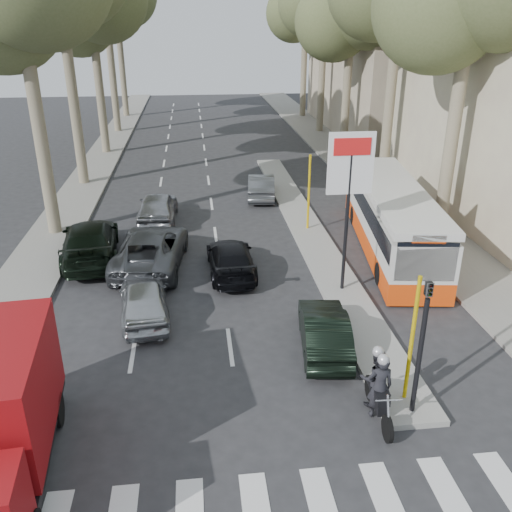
# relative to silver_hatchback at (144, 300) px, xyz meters

# --- Properties ---
(ground) EXTENTS (120.00, 120.00, 0.00)m
(ground) POSITION_rel_silver_hatchback_xyz_m (3.48, -4.00, -0.63)
(ground) COLOR #28282B
(ground) RESTS_ON ground
(sidewalk_right) EXTENTS (3.20, 70.00, 0.12)m
(sidewalk_right) POSITION_rel_silver_hatchback_xyz_m (12.08, 21.00, -0.57)
(sidewalk_right) COLOR gray
(sidewalk_right) RESTS_ON ground
(median_left) EXTENTS (2.40, 64.00, 0.12)m
(median_left) POSITION_rel_silver_hatchback_xyz_m (-4.52, 24.00, -0.57)
(median_left) COLOR gray
(median_left) RESTS_ON ground
(traffic_island) EXTENTS (1.50, 26.00, 0.16)m
(traffic_island) POSITION_rel_silver_hatchback_xyz_m (6.73, 7.00, -0.55)
(traffic_island) COLOR gray
(traffic_island) RESTS_ON ground
(building_far) EXTENTS (11.00, 20.00, 16.00)m
(building_far) POSITION_rel_silver_hatchback_xyz_m (18.98, 30.00, 7.37)
(building_far) COLOR #B7A88E
(building_far) RESTS_ON ground
(billboard) EXTENTS (1.50, 12.10, 5.60)m
(billboard) POSITION_rel_silver_hatchback_xyz_m (6.73, 1.00, 3.07)
(billboard) COLOR yellow
(billboard) RESTS_ON ground
(traffic_light_island) EXTENTS (0.16, 0.41, 3.60)m
(traffic_light_island) POSITION_rel_silver_hatchback_xyz_m (6.73, -5.50, 1.86)
(traffic_light_island) COLOR black
(traffic_light_island) RESTS_ON ground
(tree_r_c) EXTENTS (7.40, 7.20, 13.32)m
(tree_r_c) POSITION_rel_silver_hatchback_xyz_m (12.51, 22.11, 9.06)
(tree_r_c) COLOR #6B604C
(tree_r_c) RESTS_ON ground
(tree_r_e) EXTENTS (7.40, 7.20, 14.10)m
(tree_r_e) POSITION_rel_silver_hatchback_xyz_m (12.71, 38.11, 9.75)
(tree_r_e) COLOR #6B604C
(tree_r_e) RESTS_ON ground
(silver_hatchback) EXTENTS (1.90, 3.85, 1.26)m
(silver_hatchback) POSITION_rel_silver_hatchback_xyz_m (0.00, 0.00, 0.00)
(silver_hatchback) COLOR #ADB1B6
(silver_hatchback) RESTS_ON ground
(dark_hatchback) EXTENTS (1.72, 3.81, 1.21)m
(dark_hatchback) POSITION_rel_silver_hatchback_xyz_m (5.28, -2.40, -0.02)
(dark_hatchback) COLOR black
(dark_hatchback) RESTS_ON ground
(queue_car_a) EXTENTS (2.98, 5.49, 1.46)m
(queue_car_a) POSITION_rel_silver_hatchback_xyz_m (-0.02, 4.00, 0.10)
(queue_car_a) COLOR #46484D
(queue_car_a) RESTS_ON ground
(queue_car_b) EXTENTS (1.78, 4.14, 1.19)m
(queue_car_b) POSITION_rel_silver_hatchback_xyz_m (2.98, 3.00, -0.04)
(queue_car_b) COLOR black
(queue_car_b) RESTS_ON ground
(queue_car_c) EXTENTS (1.89, 4.33, 1.45)m
(queue_car_c) POSITION_rel_silver_hatchback_xyz_m (-0.02, 9.00, 0.10)
(queue_car_c) COLOR #93959A
(queue_car_c) RESTS_ON ground
(queue_car_d) EXTENTS (1.80, 4.02, 1.28)m
(queue_car_d) POSITION_rel_silver_hatchback_xyz_m (5.28, 12.25, 0.01)
(queue_car_d) COLOR #4E5256
(queue_car_d) RESTS_ON ground
(queue_car_e) EXTENTS (2.72, 5.44, 1.52)m
(queue_car_e) POSITION_rel_silver_hatchback_xyz_m (-2.45, 5.00, 0.13)
(queue_car_e) COLOR black
(queue_car_e) RESTS_ON ground
(city_bus) EXTENTS (3.56, 10.41, 2.69)m
(city_bus) POSITION_rel_silver_hatchback_xyz_m (9.68, 4.57, 0.79)
(city_bus) COLOR #EC440D
(city_bus) RESTS_ON ground
(motorcycle) EXTENTS (0.78, 2.13, 1.81)m
(motorcycle) POSITION_rel_silver_hatchback_xyz_m (5.89, -5.27, 0.19)
(motorcycle) COLOR black
(motorcycle) RESTS_ON ground
(pedestrian_near) EXTENTS (1.09, 1.03, 1.72)m
(pedestrian_near) POSITION_rel_silver_hatchback_xyz_m (10.68, 6.89, 0.35)
(pedestrian_near) COLOR #3B314A
(pedestrian_near) RESTS_ON sidewalk_right
(pedestrian_far) EXTENTS (1.25, 0.57, 1.92)m
(pedestrian_far) POSITION_rel_silver_hatchback_xyz_m (11.09, 4.64, 0.45)
(pedestrian_far) COLOR #706554
(pedestrian_far) RESTS_ON sidewalk_right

